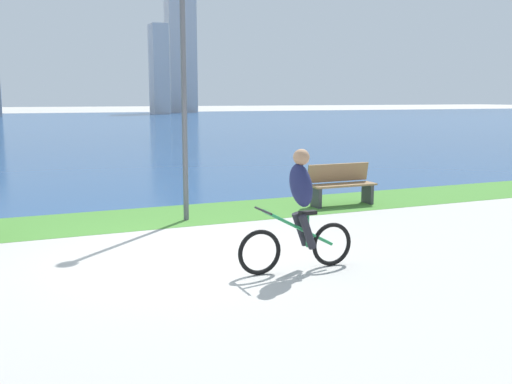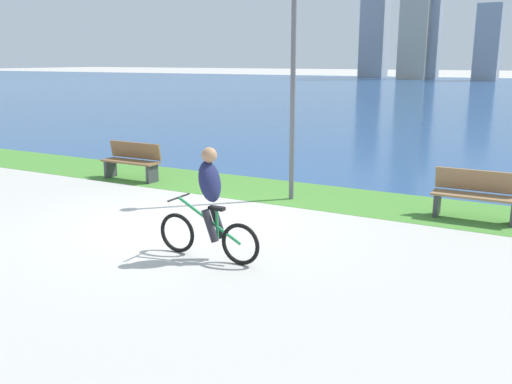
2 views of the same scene
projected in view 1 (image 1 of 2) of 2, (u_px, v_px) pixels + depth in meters
ground_plane at (176, 257)px, 8.67m from camera, size 300.00×300.00×0.00m
grass_strip_bayside at (134, 219)px, 11.38m from camera, size 120.00×2.14×0.01m
bay_water_surface at (30, 125)px, 49.89m from camera, size 300.00×82.79×0.00m
cyclist_lead at (300, 210)px, 7.91m from camera, size 1.71×0.52×1.65m
bench_near_path at (341, 185)px, 12.82m from camera, size 1.50×0.47×0.90m
lamppost_tall at (183, 69)px, 10.85m from camera, size 0.28×0.28×4.42m
city_skyline_far_shore at (36, 53)px, 79.71m from camera, size 48.99×11.80×22.18m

